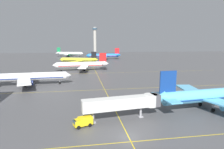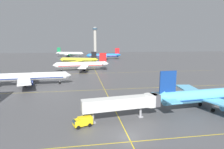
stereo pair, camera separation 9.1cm
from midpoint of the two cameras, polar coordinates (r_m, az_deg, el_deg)
ground_plane at (r=39.76m, az=4.90°, el=-17.92°), size 600.00×600.00×0.00m
airliner_front_gate at (r=60.00m, az=27.50°, el=-5.50°), size 35.95×30.87×11.17m
airliner_second_row at (r=88.64m, az=-23.38°, el=-0.65°), size 34.88×30.04×10.85m
airliner_third_row at (r=124.85m, az=-8.93°, el=2.89°), size 36.10×31.10×11.23m
airliner_far_left_stand at (r=161.59m, az=-9.77°, el=4.30°), size 32.73×28.00×10.45m
airliner_far_right_stand at (r=205.49m, az=-2.41°, el=5.68°), size 37.50×32.38×11.67m
airliner_distant_taxiway at (r=248.72m, az=-12.51°, el=6.13°), size 35.64×30.40×11.26m
taxiway_markings at (r=75.02m, az=-2.16°, el=-4.50°), size 155.25×132.19×0.01m
service_truck_red_van at (r=43.78m, az=-8.64°, el=-13.60°), size 4.49×3.24×2.10m
jet_bridge at (r=46.52m, az=4.63°, el=-8.30°), size 19.33×5.31×5.58m
control_tower at (r=344.47m, az=-5.06°, el=10.82°), size 8.82×8.82×44.22m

